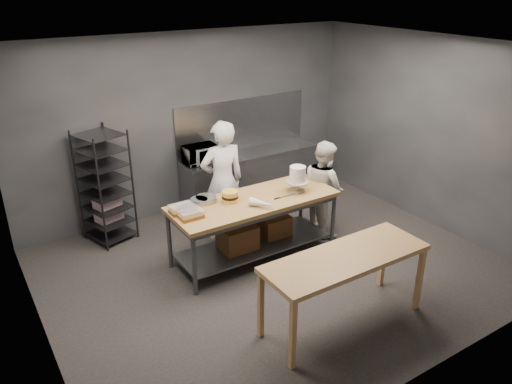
% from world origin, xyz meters
% --- Properties ---
extents(ground, '(6.00, 6.00, 0.00)m').
position_xyz_m(ground, '(0.00, 0.00, 0.00)').
color(ground, black).
rests_on(ground, ground).
extents(back_wall, '(6.00, 0.04, 3.00)m').
position_xyz_m(back_wall, '(0.00, 2.50, 1.50)').
color(back_wall, '#4C4F54').
rests_on(back_wall, ground).
extents(work_table, '(2.40, 0.90, 0.92)m').
position_xyz_m(work_table, '(-0.05, 0.43, 0.57)').
color(work_table, olive).
rests_on(work_table, ground).
extents(near_counter, '(2.00, 0.70, 0.90)m').
position_xyz_m(near_counter, '(0.02, -1.40, 0.81)').
color(near_counter, '#A17942').
rests_on(near_counter, ground).
extents(back_counter, '(2.60, 0.60, 0.90)m').
position_xyz_m(back_counter, '(1.00, 2.18, 0.45)').
color(back_counter, slate).
rests_on(back_counter, ground).
extents(splashback_panel, '(2.60, 0.02, 0.90)m').
position_xyz_m(splashback_panel, '(1.00, 2.48, 1.35)').
color(splashback_panel, slate).
rests_on(splashback_panel, back_counter).
extents(speed_rack, '(0.77, 0.80, 1.75)m').
position_xyz_m(speed_rack, '(-1.64, 2.10, 0.86)').
color(speed_rack, black).
rests_on(speed_rack, ground).
extents(chef_behind, '(0.73, 0.52, 1.88)m').
position_xyz_m(chef_behind, '(-0.13, 1.19, 0.94)').
color(chef_behind, silver).
rests_on(chef_behind, ground).
extents(chef_right, '(0.65, 0.79, 1.50)m').
position_xyz_m(chef_right, '(1.30, 0.53, 0.75)').
color(chef_right, silver).
rests_on(chef_right, ground).
extents(microwave, '(0.54, 0.37, 0.30)m').
position_xyz_m(microwave, '(0.00, 2.18, 1.05)').
color(microwave, black).
rests_on(microwave, back_counter).
extents(frosted_cake_stand, '(0.34, 0.34, 0.38)m').
position_xyz_m(frosted_cake_stand, '(0.62, 0.32, 1.15)').
color(frosted_cake_stand, '#B0A58D').
rests_on(frosted_cake_stand, work_table).
extents(layer_cake, '(0.23, 0.23, 0.16)m').
position_xyz_m(layer_cake, '(-0.38, 0.52, 1.00)').
color(layer_cake, '#E5CB48').
rests_on(layer_cake, work_table).
extents(cake_pans, '(0.62, 0.43, 0.07)m').
position_xyz_m(cake_pans, '(-0.80, 0.65, 0.96)').
color(cake_pans, gray).
rests_on(cake_pans, work_table).
extents(piping_bag, '(0.30, 0.39, 0.12)m').
position_xyz_m(piping_bag, '(-0.11, 0.12, 0.98)').
color(piping_bag, silver).
rests_on(piping_bag, work_table).
extents(offset_spatula, '(0.36, 0.02, 0.02)m').
position_xyz_m(offset_spatula, '(0.30, 0.25, 0.93)').
color(offset_spatula, slate).
rests_on(offset_spatula, work_table).
extents(pastry_clamshells, '(0.34, 0.43, 0.11)m').
position_xyz_m(pastry_clamshells, '(-1.07, 0.47, 0.98)').
color(pastry_clamshells, '#A36E20').
rests_on(pastry_clamshells, work_table).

